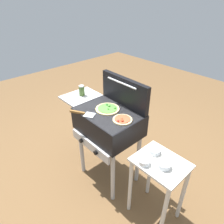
{
  "coord_description": "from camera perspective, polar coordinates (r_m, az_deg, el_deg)",
  "views": [
    {
      "loc": [
        1.29,
        -1.13,
        1.94
      ],
      "look_at": [
        0.05,
        0.0,
        0.92
      ],
      "focal_mm": 32.46,
      "sensor_mm": 36.0,
      "label": 1
    }
  ],
  "objects": [
    {
      "name": "ground_plane",
      "position": [
        2.6,
        -0.78,
        -17.18
      ],
      "size": [
        8.0,
        8.0,
        0.0
      ],
      "primitive_type": "plane",
      "color": "brown"
    },
    {
      "name": "grill",
      "position": [
        2.1,
        -1.27,
        -3.2
      ],
      "size": [
        0.96,
        0.53,
        0.9
      ],
      "color": "black",
      "rests_on": "ground_plane"
    },
    {
      "name": "grill_lid_open",
      "position": [
        2.07,
        3.47,
        5.73
      ],
      "size": [
        0.63,
        0.09,
        0.3
      ],
      "color": "black",
      "rests_on": "grill"
    },
    {
      "name": "pizza_veggie",
      "position": [
        2.05,
        -1.25,
        0.96
      ],
      "size": [
        0.24,
        0.24,
        0.04
      ],
      "color": "#E0C17F",
      "rests_on": "grill"
    },
    {
      "name": "pizza_pepperoni",
      "position": [
        1.88,
        2.93,
        -2.15
      ],
      "size": [
        0.18,
        0.18,
        0.04
      ],
      "color": "beige",
      "rests_on": "grill"
    },
    {
      "name": "sauce_jar",
      "position": [
        2.34,
        -8.52,
        6.02
      ],
      "size": [
        0.06,
        0.06,
        0.12
      ],
      "color": "#4C6B2D",
      "rests_on": "grill"
    },
    {
      "name": "spatula",
      "position": [
        1.99,
        -8.37,
        -0.36
      ],
      "size": [
        0.26,
        0.17,
        0.02
      ],
      "color": "#B7BABF",
      "rests_on": "grill"
    },
    {
      "name": "prep_table",
      "position": [
        1.94,
        12.89,
        -17.64
      ],
      "size": [
        0.44,
        0.36,
        0.7
      ],
      "color": "beige",
      "rests_on": "ground_plane"
    },
    {
      "name": "topping_bowl_near",
      "position": [
        1.74,
        9.02,
        -13.72
      ],
      "size": [
        0.09,
        0.09,
        0.04
      ],
      "color": "silver",
      "rests_on": "prep_table"
    },
    {
      "name": "topping_bowl_far",
      "position": [
        1.75,
        14.42,
        -14.28
      ],
      "size": [
        0.11,
        0.11,
        0.04
      ],
      "color": "silver",
      "rests_on": "prep_table"
    },
    {
      "name": "topping_bowl_middle",
      "position": [
        1.86,
        11.78,
        -10.64
      ],
      "size": [
        0.11,
        0.11,
        0.04
      ],
      "color": "silver",
      "rests_on": "prep_table"
    }
  ]
}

